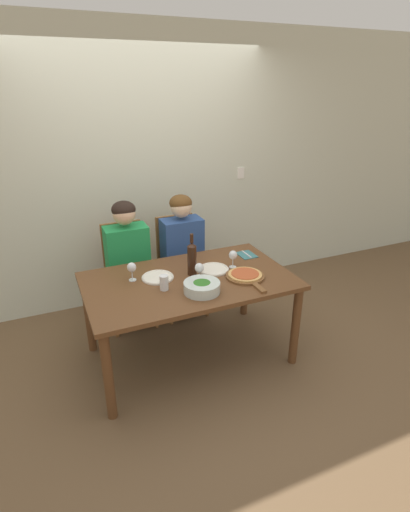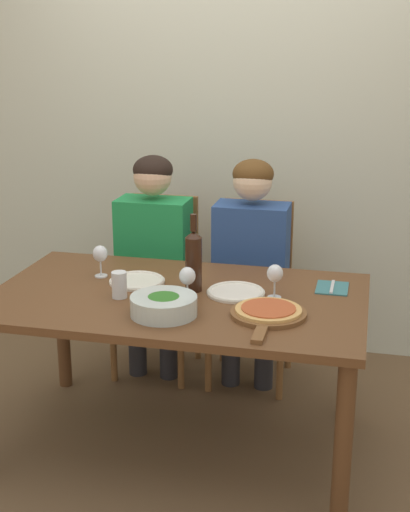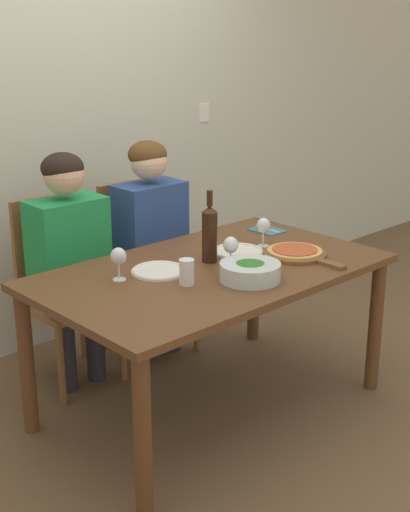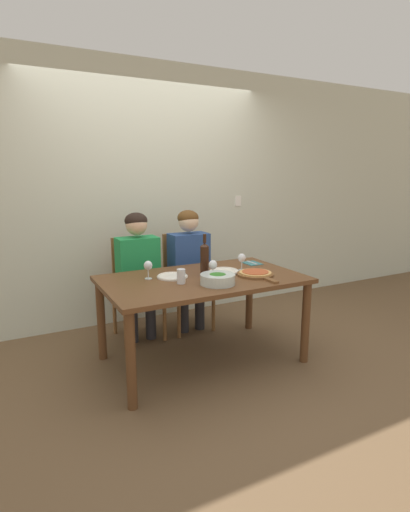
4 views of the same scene
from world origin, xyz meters
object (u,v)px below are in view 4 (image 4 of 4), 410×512
chair_left (135,285)px  wine_glass_centre (213,266)px  dinner_plate_right (224,271)px  person_woman (138,265)px  wine_bottle (205,258)px  dinner_plate_left (172,276)px  water_tumbler (181,276)px  wine_glass_right (242,259)px  wine_glass_left (148,266)px  person_man (190,259)px  chair_right (185,278)px  broccoli_bowl (218,279)px  pizza_on_board (256,274)px  fork_on_napkin (252,263)px

chair_left → wine_glass_centre: chair_left is taller
dinner_plate_right → chair_left: bearing=127.9°
chair_left → dinner_plate_right: chair_left is taller
person_woman → wine_bottle: bearing=-58.2°
wine_bottle → person_woman: bearing=121.8°
dinner_plate_left → wine_glass_centre: size_ratio=1.68×
water_tumbler → wine_glass_right: bearing=12.6°
wine_glass_left → wine_glass_centre: bearing=-24.7°
water_tumbler → person_man: bearing=60.5°
dinner_plate_right → wine_glass_centre: size_ratio=1.68×
wine_glass_centre → water_tumbler: bearing=-175.0°
chair_left → person_woman: person_woman is taller
chair_right → dinner_plate_left: (-0.43, -0.69, 0.23)m
wine_glass_centre → person_woman: bearing=117.4°
person_man → water_tumbler: person_man is taller
broccoli_bowl → dinner_plate_right: (0.24, 0.31, -0.03)m
person_woman → wine_glass_centre: person_woman is taller
dinner_plate_left → wine_glass_centre: wine_glass_centre is taller
pizza_on_board → water_tumbler: bearing=174.1°
pizza_on_board → fork_on_napkin: 0.46m
dinner_plate_left → fork_on_napkin: (0.87, 0.12, -0.01)m
chair_right → wine_glass_right: bearing=-74.1°
person_man → dinner_plate_left: bearing=-126.7°
person_man → water_tumbler: (-0.44, -0.77, 0.06)m
wine_bottle → broccoli_bowl: size_ratio=1.28×
person_man → fork_on_napkin: person_man is taller
wine_glass_right → fork_on_napkin: size_ratio=0.84×
pizza_on_board → wine_glass_right: size_ratio=2.97×
broccoli_bowl → pizza_on_board: size_ratio=0.60×
broccoli_bowl → pizza_on_board: broccoli_bowl is taller
broccoli_bowl → dinner_plate_left: (-0.23, 0.35, -0.03)m
person_man → dinner_plate_right: size_ratio=4.81×
person_woman → fork_on_napkin: (0.98, -0.45, 0.00)m
person_woman → dinner_plate_right: 0.84m
broccoli_bowl → dinner_plate_right: bearing=52.3°
pizza_on_board → wine_glass_centre: (-0.36, 0.09, 0.09)m
chair_left → dinner_plate_right: 0.96m
fork_on_napkin → person_man: bearing=134.9°
pizza_on_board → wine_glass_right: wine_glass_right is taller
broccoli_bowl → wine_glass_left: (-0.42, 0.39, 0.06)m
wine_glass_centre → wine_glass_right: bearing=18.7°
pizza_on_board → wine_glass_left: size_ratio=2.97×
person_man → broccoli_bowl: bearing=-102.0°
wine_bottle → wine_glass_centre: bearing=-87.1°
broccoli_bowl → dinner_plate_right: size_ratio=1.07×
person_man → wine_bottle: 0.65m
wine_bottle → wine_glass_right: bearing=-2.2°
chair_left → fork_on_napkin: 1.15m
dinner_plate_right → fork_on_napkin: size_ratio=1.41×
broccoli_bowl → pizza_on_board: (0.41, 0.08, -0.03)m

